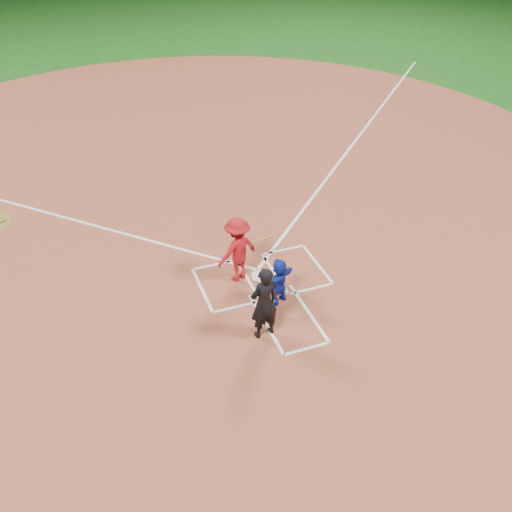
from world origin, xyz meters
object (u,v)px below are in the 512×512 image
object	(u,v)px
umpire	(264,303)
batter_at_plate	(238,250)
home_plate	(261,276)
catcher	(279,281)

from	to	relation	value
umpire	batter_at_plate	xyz separation A→B (m)	(0.14, 2.19, -0.04)
home_plate	catcher	world-z (taller)	catcher
catcher	batter_at_plate	xyz separation A→B (m)	(-0.61, 1.23, 0.27)
catcher	batter_at_plate	size ratio (longest dim) A/B	0.69
umpire	catcher	bearing A→B (deg)	-137.45
batter_at_plate	home_plate	bearing A→B (deg)	-15.71
home_plate	catcher	xyz separation A→B (m)	(0.03, -1.07, 0.60)
batter_at_plate	catcher	bearing A→B (deg)	-63.59
umpire	batter_at_plate	bearing A→B (deg)	-103.06
home_plate	batter_at_plate	xyz separation A→B (m)	(-0.58, 0.16, 0.87)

